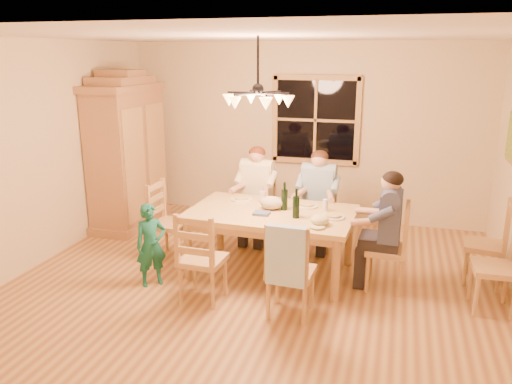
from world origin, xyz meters
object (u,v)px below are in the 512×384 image
(chair_spare_front, at_px, (493,282))
(dining_table, at_px, (271,219))
(adult_plaid_man, at_px, (318,188))
(chair_end_left, at_px, (171,235))
(chair_end_right, at_px, (385,262))
(wine_bottle_a, at_px, (284,196))
(wine_bottle_b, at_px, (296,203))
(chair_near_left, at_px, (203,273))
(chair_spare_back, at_px, (483,258))
(chair_far_left, at_px, (257,220))
(child, at_px, (151,245))
(adult_woman, at_px, (257,183))
(chair_near_right, at_px, (291,286))
(armoire, at_px, (128,156))
(chandelier, at_px, (258,98))
(adult_slate_man, at_px, (389,216))
(chair_far_right, at_px, (317,227))

(chair_spare_front, bearing_deg, dining_table, 81.84)
(adult_plaid_man, bearing_deg, chair_end_left, 27.98)
(dining_table, distance_m, chair_end_right, 1.37)
(wine_bottle_a, distance_m, wine_bottle_b, 0.31)
(chair_near_left, relative_size, chair_spare_back, 1.00)
(chair_far_left, xyz_separation_m, child, (-0.76, -1.61, 0.17))
(chair_far_left, height_order, wine_bottle_a, wine_bottle_a)
(adult_woman, xyz_separation_m, wine_bottle_b, (0.76, -1.07, 0.08))
(chair_near_right, height_order, chair_end_right, same)
(chair_spare_back, bearing_deg, child, 116.62)
(dining_table, height_order, chair_far_left, chair_far_left)
(chair_end_right, bearing_deg, armoire, 75.32)
(chair_end_left, xyz_separation_m, chair_spare_front, (3.69, -0.31, 0.00))
(chair_end_right, xyz_separation_m, chair_spare_back, (1.06, 0.42, 0.00))
(wine_bottle_a, height_order, child, wine_bottle_a)
(chair_spare_front, bearing_deg, child, 95.03)
(chandelier, distance_m, adult_slate_man, 1.88)
(chair_near_left, distance_m, chair_spare_back, 3.14)
(chair_near_left, bearing_deg, chair_near_right, 0.00)
(adult_woman, bearing_deg, chair_spare_front, 159.56)
(chair_end_left, bearing_deg, chair_spare_back, 97.19)
(wine_bottle_a, bearing_deg, chair_spare_back, 7.07)
(chair_end_right, relative_size, wine_bottle_a, 3.00)
(dining_table, xyz_separation_m, chair_end_right, (1.32, -0.05, -0.36))
(chair_near_left, distance_m, chair_end_left, 1.23)
(chair_end_right, bearing_deg, adult_woman, 63.43)
(chair_near_right, xyz_separation_m, wine_bottle_b, (-0.12, 0.76, 0.62))
(adult_slate_man, relative_size, chair_spare_front, 0.88)
(chair_far_left, xyz_separation_m, chair_spare_front, (2.82, -1.18, 0.00))
(armoire, height_order, chair_end_left, armoire)
(chair_far_left, bearing_deg, adult_plaid_man, -180.00)
(chair_end_right, height_order, adult_woman, adult_woman)
(chair_near_left, bearing_deg, chair_end_right, 26.57)
(wine_bottle_a, bearing_deg, chandelier, -117.00)
(chair_far_left, height_order, adult_plaid_man, adult_plaid_man)
(chair_far_left, relative_size, chair_far_right, 1.00)
(child, bearing_deg, chair_near_right, -50.74)
(adult_plaid_man, bearing_deg, wine_bottle_a, 73.27)
(wine_bottle_a, relative_size, chair_spare_front, 0.33)
(adult_woman, xyz_separation_m, chair_spare_back, (2.82, -0.54, -0.54))
(chair_far_left, height_order, chair_end_right, same)
(chair_spare_back, bearing_deg, chair_spare_front, -169.96)
(chair_end_left, bearing_deg, chandelier, 75.95)
(wine_bottle_a, relative_size, child, 0.35)
(adult_slate_man, bearing_deg, adult_woman, 63.43)
(chandelier, height_order, child, chandelier)
(chair_near_left, relative_size, wine_bottle_a, 3.00)
(chair_end_left, bearing_deg, wine_bottle_b, 85.11)
(wine_bottle_b, bearing_deg, chair_end_left, 172.87)
(armoire, distance_m, chair_spare_back, 4.98)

